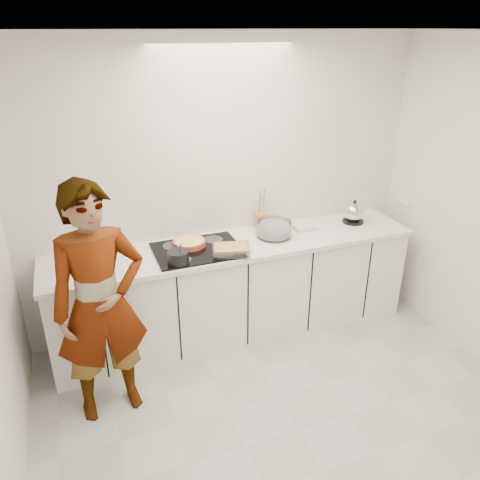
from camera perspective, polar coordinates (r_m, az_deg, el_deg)
name	(u,v)px	position (r m, az deg, el deg)	size (l,w,h in m)	color
floor	(298,430)	(3.62, 7.13, -22.04)	(3.60, 3.20, 0.00)	#B6B6B6
ceiling	(326,30)	(2.49, 10.50, 23.83)	(3.60, 3.20, 0.00)	white
wall_back	(224,189)	(4.17, -2.02, 6.17)	(3.60, 0.00, 2.60)	white
base_cabinets	(236,291)	(4.26, -0.46, -6.23)	(3.20, 0.58, 0.87)	white
countertop	(236,246)	(4.05, -0.48, -0.69)	(3.24, 0.64, 0.04)	white
hob	(198,250)	(3.92, -5.19, -1.21)	(0.72, 0.54, 0.01)	black
tart_dish	(189,242)	(3.99, -6.20, -0.30)	(0.34, 0.34, 0.05)	#BB4D22
saucepan	(178,257)	(3.70, -7.56, -2.04)	(0.18, 0.18, 0.16)	black
baking_dish	(231,249)	(3.83, -1.11, -1.14)	(0.35, 0.30, 0.06)	silver
mixing_bowl	(274,230)	(4.16, 4.17, 1.26)	(0.32, 0.32, 0.14)	silver
tea_towel	(305,228)	(4.36, 7.92, 1.52)	(0.20, 0.14, 0.03)	white
kettle	(354,213)	(4.57, 13.69, 3.22)	(0.25, 0.25, 0.23)	black
utensil_crock	(261,221)	(4.31, 2.62, 2.35)	(0.12, 0.12, 0.15)	orange
cook	(100,305)	(3.36, -16.67, -7.60)	(0.65, 0.42, 1.77)	white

